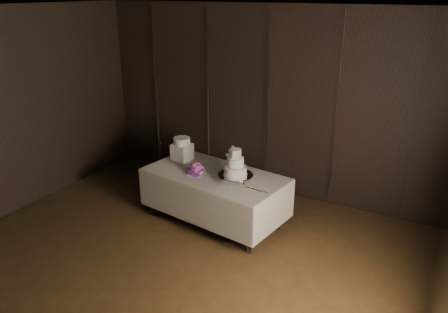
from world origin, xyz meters
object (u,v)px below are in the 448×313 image
at_px(display_table, 215,196).
at_px(cake_stand, 235,178).
at_px(small_cake, 182,141).
at_px(box_pedestal, 182,152).
at_px(bouquet, 196,169).
at_px(wedding_cake, 233,165).

distance_m(display_table, cake_stand, 0.53).
height_order(cake_stand, small_cake, small_cake).
bearing_deg(box_pedestal, bouquet, -36.13).
bearing_deg(small_cake, cake_stand, -15.38).
xyz_separation_m(wedding_cake, small_cake, (-1.04, 0.31, 0.07)).
height_order(cake_stand, wedding_cake, wedding_cake).
bearing_deg(cake_stand, bouquet, -176.50).
bearing_deg(wedding_cake, bouquet, -164.21).
bearing_deg(wedding_cake, box_pedestal, 177.09).
bearing_deg(box_pedestal, cake_stand, -15.38).
bearing_deg(wedding_cake, cake_stand, 43.36).
relative_size(cake_stand, small_cake, 1.93).
bearing_deg(cake_stand, wedding_cake, -150.26).
distance_m(bouquet, box_pedestal, 0.56).
bearing_deg(display_table, wedding_cake, -5.25).
height_order(box_pedestal, small_cake, small_cake).
xyz_separation_m(wedding_cake, box_pedestal, (-1.04, 0.31, -0.11)).
relative_size(wedding_cake, bouquet, 0.97).
xyz_separation_m(cake_stand, wedding_cake, (-0.03, -0.02, 0.19)).
relative_size(wedding_cake, small_cake, 1.46).
bearing_deg(small_cake, wedding_cake, -16.53).
bearing_deg(display_table, box_pedestal, 169.45).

